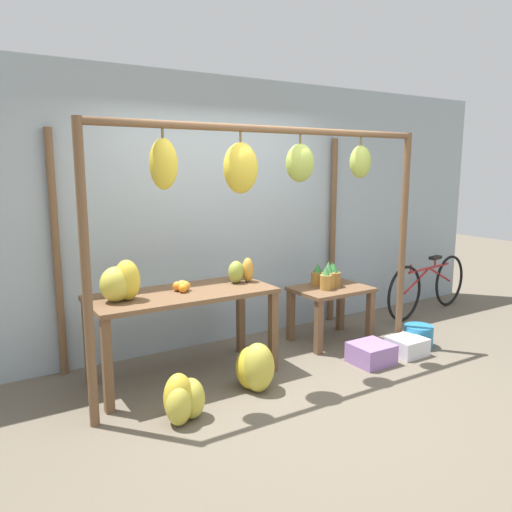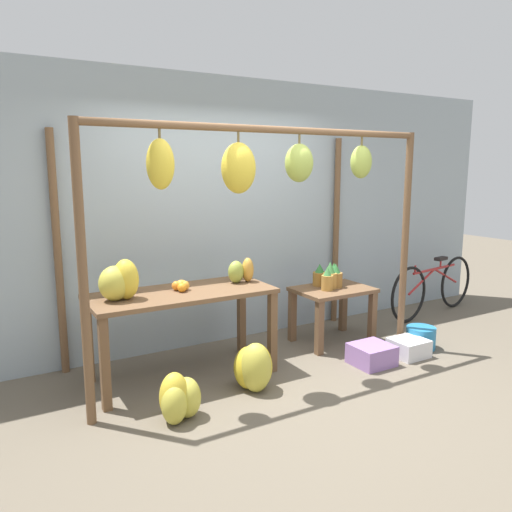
% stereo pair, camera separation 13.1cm
% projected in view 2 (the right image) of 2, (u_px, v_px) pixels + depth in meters
% --- Properties ---
extents(ground_plane, '(20.00, 20.00, 0.00)m').
position_uv_depth(ground_plane, '(293.00, 393.00, 4.20)').
color(ground_plane, '#665B4C').
extents(shop_wall_back, '(8.00, 0.08, 2.80)m').
position_uv_depth(shop_wall_back, '(214.00, 213.00, 5.26)').
color(shop_wall_back, '#99A8B2').
rests_on(shop_wall_back, ground_plane).
extents(stall_awning, '(3.24, 1.26, 2.21)m').
position_uv_depth(stall_awning, '(256.00, 193.00, 4.32)').
color(stall_awning, brown).
rests_on(stall_awning, ground_plane).
extents(display_table_main, '(1.62, 0.70, 0.80)m').
position_uv_depth(display_table_main, '(182.00, 304.00, 4.42)').
color(display_table_main, brown).
rests_on(display_table_main, ground_plane).
extents(display_table_side, '(0.81, 0.58, 0.60)m').
position_uv_depth(display_table_side, '(333.00, 300.00, 5.37)').
color(display_table_side, brown).
rests_on(display_table_side, ground_plane).
extents(banana_pile_on_table, '(0.40, 0.34, 0.34)m').
position_uv_depth(banana_pile_on_table, '(120.00, 281.00, 4.09)').
color(banana_pile_on_table, gold).
rests_on(banana_pile_on_table, display_table_main).
extents(orange_pile, '(0.15, 0.16, 0.09)m').
position_uv_depth(orange_pile, '(181.00, 286.00, 4.42)').
color(orange_pile, orange).
rests_on(orange_pile, display_table_main).
extents(pineapple_cluster, '(0.30, 0.35, 0.29)m').
position_uv_depth(pineapple_cluster, '(329.00, 277.00, 5.35)').
color(pineapple_cluster, '#B27F38').
rests_on(pineapple_cluster, display_table_side).
extents(banana_pile_ground_left, '(0.37, 0.32, 0.38)m').
position_uv_depth(banana_pile_ground_left, '(179.00, 399.00, 3.72)').
color(banana_pile_ground_left, gold).
rests_on(banana_pile_ground_left, ground_plane).
extents(banana_pile_ground_right, '(0.36, 0.43, 0.43)m').
position_uv_depth(banana_pile_ground_right, '(254.00, 367.00, 4.23)').
color(banana_pile_ground_right, yellow).
rests_on(banana_pile_ground_right, ground_plane).
extents(fruit_crate_white, '(0.37, 0.35, 0.20)m').
position_uv_depth(fruit_crate_white, '(372.00, 355.00, 4.80)').
color(fruit_crate_white, '#9970B7').
rests_on(fruit_crate_white, ground_plane).
extents(blue_bucket, '(0.30, 0.30, 0.23)m').
position_uv_depth(blue_bucket, '(421.00, 338.00, 5.23)').
color(blue_bucket, teal).
rests_on(blue_bucket, ground_plane).
extents(parked_bicycle, '(1.77, 0.32, 0.74)m').
position_uv_depth(parked_bicycle, '(433.00, 287.00, 6.41)').
color(parked_bicycle, black).
rests_on(parked_bicycle, ground_plane).
extents(papaya_pile, '(0.31, 0.20, 0.23)m').
position_uv_depth(papaya_pile, '(241.00, 271.00, 4.73)').
color(papaya_pile, '#93A33D').
rests_on(papaya_pile, display_table_main).
extents(fruit_crate_purple, '(0.33, 0.31, 0.18)m').
position_uv_depth(fruit_crate_purple, '(409.00, 348.00, 5.01)').
color(fruit_crate_purple, silver).
rests_on(fruit_crate_purple, ground_plane).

